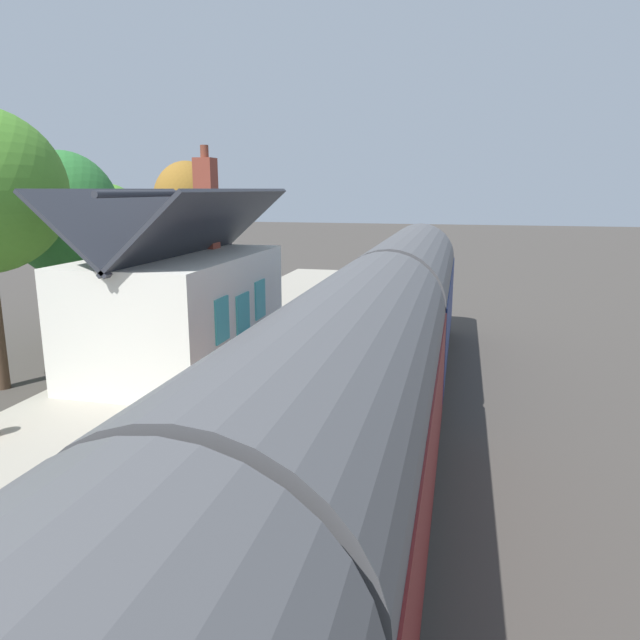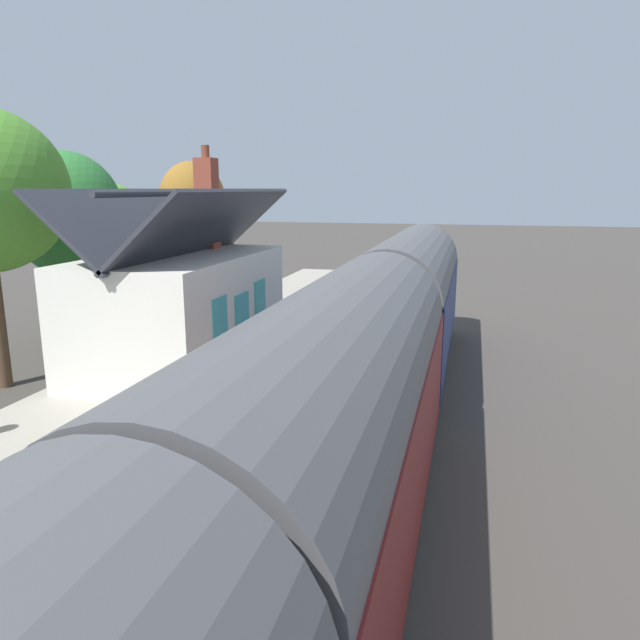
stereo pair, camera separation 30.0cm
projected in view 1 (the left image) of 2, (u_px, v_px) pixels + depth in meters
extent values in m
plane|color=#423D38|center=(378.00, 363.00, 19.43)|extent=(160.00, 160.00, 0.00)
cube|color=#A39B8C|center=(260.00, 343.00, 20.28)|extent=(32.00, 6.25, 0.84)
cube|color=beige|center=(344.00, 336.00, 19.51)|extent=(32.00, 0.36, 0.02)
cube|color=gray|center=(428.00, 364.00, 19.04)|extent=(52.00, 0.08, 0.14)
cube|color=gray|center=(384.00, 361.00, 19.37)|extent=(52.00, 0.08, 0.14)
cube|color=black|center=(406.00, 355.00, 19.08)|extent=(9.59, 2.29, 0.70)
cube|color=navy|center=(407.00, 310.00, 18.75)|extent=(10.42, 2.70, 2.30)
cylinder|color=#515154|center=(408.00, 275.00, 18.50)|extent=(10.42, 2.65, 2.65)
cube|color=black|center=(365.00, 300.00, 19.00)|extent=(8.86, 0.03, 0.80)
cylinder|color=black|center=(414.00, 333.00, 22.04)|extent=(0.70, 2.16, 0.70)
cylinder|color=black|center=(395.00, 386.00, 16.11)|extent=(0.70, 2.16, 0.70)
cube|color=black|center=(419.00, 275.00, 23.62)|extent=(0.04, 2.16, 0.90)
cylinder|color=#F2EDCC|center=(419.00, 299.00, 23.86)|extent=(0.06, 0.24, 0.24)
cube|color=red|center=(418.00, 309.00, 23.99)|extent=(0.16, 2.56, 0.24)
cube|color=black|center=(340.00, 543.00, 8.96)|extent=(9.12, 2.29, 0.70)
cube|color=maroon|center=(340.00, 453.00, 8.64)|extent=(9.91, 2.70, 2.30)
cylinder|color=#515154|center=(341.00, 378.00, 8.38)|extent=(9.91, 2.65, 2.65)
cube|color=black|center=(253.00, 426.00, 8.88)|extent=(8.42, 0.03, 0.80)
cylinder|color=black|center=(369.00, 458.00, 11.78)|extent=(0.70, 2.16, 0.70)
cube|color=silver|center=(182.00, 310.00, 16.21)|extent=(6.70, 3.70, 3.06)
cube|color=#2D3038|center=(209.00, 225.00, 15.49)|extent=(7.20, 2.10, 1.89)
cube|color=#2D3038|center=(146.00, 224.00, 15.91)|extent=(7.20, 2.10, 1.89)
cylinder|color=#2D3038|center=(176.00, 193.00, 15.52)|extent=(7.20, 0.16, 0.16)
cube|color=brown|center=(207.00, 204.00, 17.42)|extent=(0.56, 0.56, 2.65)
cylinder|color=brown|center=(204.00, 151.00, 17.09)|extent=(0.24, 0.24, 0.36)
cube|color=teal|center=(243.00, 332.00, 15.71)|extent=(0.90, 0.06, 2.10)
cube|color=teal|center=(222.00, 320.00, 14.24)|extent=(0.80, 0.05, 1.10)
cube|color=teal|center=(260.00, 299.00, 16.89)|extent=(0.80, 0.05, 1.10)
cube|color=teal|center=(297.00, 307.00, 22.12)|extent=(1.41, 0.43, 0.06)
cube|color=teal|center=(302.00, 301.00, 22.03)|extent=(1.40, 0.14, 0.40)
cube|color=black|center=(293.00, 316.00, 21.64)|extent=(0.07, 0.36, 0.44)
cube|color=black|center=(302.00, 310.00, 22.70)|extent=(0.07, 0.36, 0.44)
cube|color=teal|center=(344.00, 275.00, 30.19)|extent=(1.42, 0.46, 0.06)
cube|color=teal|center=(348.00, 271.00, 30.09)|extent=(1.40, 0.16, 0.40)
cube|color=black|center=(341.00, 281.00, 29.71)|extent=(0.08, 0.36, 0.44)
cube|color=black|center=(347.00, 278.00, 30.77)|extent=(0.08, 0.36, 0.44)
cylinder|color=gray|center=(351.00, 304.00, 24.05)|extent=(0.33, 0.33, 0.37)
ellipsoid|color=#2D7233|center=(351.00, 297.00, 23.98)|extent=(0.34, 0.34, 0.36)
cone|color=gray|center=(296.00, 324.00, 20.54)|extent=(0.40, 0.40, 0.36)
cylinder|color=gray|center=(296.00, 328.00, 20.57)|extent=(0.22, 0.22, 0.06)
ellipsoid|color=#4C8C2D|center=(296.00, 314.00, 20.46)|extent=(0.52, 0.52, 0.49)
cone|color=#E8583D|center=(296.00, 309.00, 20.42)|extent=(0.10, 0.10, 0.21)
cone|color=gray|center=(205.00, 432.00, 11.36)|extent=(0.42, 0.42, 0.40)
cylinder|color=gray|center=(205.00, 440.00, 11.39)|extent=(0.23, 0.23, 0.06)
ellipsoid|color=#3D8438|center=(204.00, 415.00, 11.28)|extent=(0.45, 0.45, 0.47)
cone|color=#C64C51|center=(204.00, 407.00, 11.24)|extent=(0.10, 0.10, 0.18)
cylinder|color=black|center=(359.00, 293.00, 24.63)|extent=(0.06, 0.06, 1.10)
cylinder|color=black|center=(361.00, 290.00, 25.20)|extent=(0.06, 0.06, 1.10)
cube|color=maroon|center=(360.00, 273.00, 24.75)|extent=(0.90, 0.06, 0.44)
cube|color=black|center=(360.00, 273.00, 24.75)|extent=(0.96, 0.03, 0.50)
cylinder|color=#4C3828|center=(72.00, 303.00, 21.16)|extent=(0.41, 0.41, 3.25)
ellipsoid|color=#2D7233|center=(64.00, 215.00, 20.47)|extent=(4.14, 3.72, 4.37)
cylinder|color=#4C3828|center=(115.00, 288.00, 25.62)|extent=(0.30, 0.30, 2.82)
ellipsoid|color=#4C8C2D|center=(110.00, 227.00, 25.04)|extent=(3.04, 2.81, 3.60)
cylinder|color=#4C3828|center=(190.00, 263.00, 30.64)|extent=(0.32, 0.32, 3.71)
ellipsoid|color=olive|center=(187.00, 200.00, 29.93)|extent=(3.50, 3.35, 3.93)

